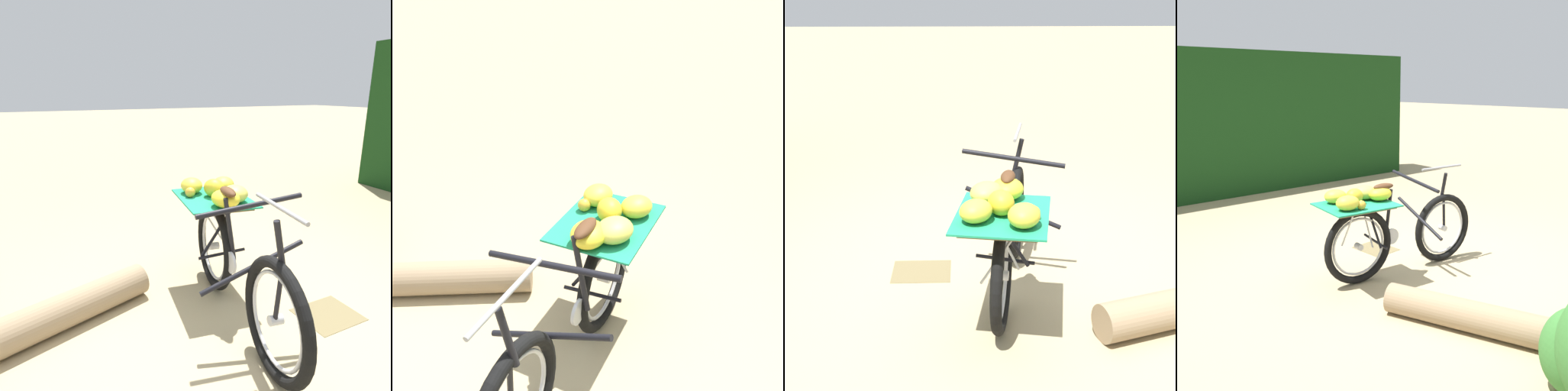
# 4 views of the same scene
# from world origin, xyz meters

# --- Properties ---
(ground_plane) EXTENTS (60.00, 60.00, 0.00)m
(ground_plane) POSITION_xyz_m (0.00, 0.00, 0.00)
(ground_plane) COLOR tan
(bicycle) EXTENTS (0.81, 1.80, 1.03)m
(bicycle) POSITION_xyz_m (0.01, -0.35, 0.51)
(bicycle) COLOR black
(bicycle) RESTS_ON ground_plane
(leaf_litter_patch) EXTENTS (0.44, 0.36, 0.01)m
(leaf_litter_patch) POSITION_xyz_m (-0.60, 0.04, 0.00)
(leaf_litter_patch) COLOR olive
(leaf_litter_patch) RESTS_ON ground_plane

